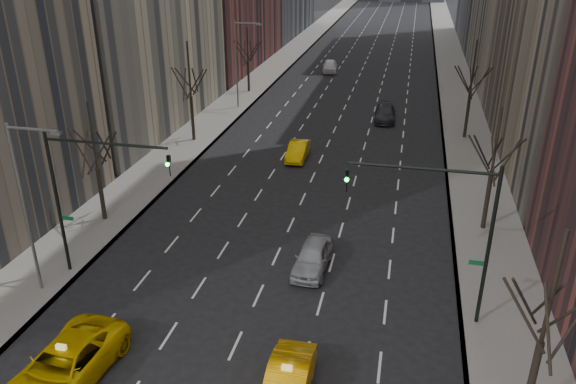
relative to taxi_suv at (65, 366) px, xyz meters
The scene contains 17 objects.
sidewalk_left 65.99m from the taxi_suv, 95.32° to the left, with size 4.50×320.00×0.15m, color slate.
sidewalk_right 68.23m from the taxi_suv, 74.37° to the left, with size 4.50×320.00×0.15m, color slate.
tree_lw_b 15.18m from the taxi_suv, 113.18° to the left, with size 3.36×3.50×7.82m.
tree_lw_c 30.44m from the taxi_suv, 101.18° to the left, with size 3.36×3.50×8.74m.
tree_lw_d 48.14m from the taxi_suv, 97.01° to the left, with size 3.36×3.50×7.36m.
tree_rw_a 18.46m from the taxi_suv, ahead, with size 3.36×3.50×8.28m.
tree_rw_b 25.50m from the taxi_suv, 44.32° to the left, with size 3.36×3.50×7.82m.
tree_rw_c 40.17m from the taxi_suv, 63.08° to the left, with size 3.36×3.50×8.74m.
traffic_mast_left 9.46m from the taxi_suv, 111.13° to the left, with size 6.69×0.39×8.00m.
traffic_mast_right 17.69m from the taxi_suv, 26.81° to the left, with size 6.69×0.39×8.00m.
streetlight_near 8.79m from the taxi_suv, 129.54° to the left, with size 2.83×0.22×9.00m.
streetlight_far 41.25m from the taxi_suv, 96.60° to the left, with size 2.83×0.22×9.00m.
taxi_suv is the anchor object (origin of this frame).
silver_sedan_ahead 13.74m from the taxi_suv, 52.30° to the left, with size 1.77×4.41×1.50m, color #93969B.
far_taxi 27.74m from the taxi_suv, 81.26° to the left, with size 1.48×4.25×1.40m, color #FBBE05.
far_suv_grey 41.19m from the taxi_suv, 75.03° to the left, with size 2.03×4.99×1.45m, color #2B2A2F.
far_car_white 60.68m from the taxi_suv, 88.18° to the left, with size 1.90×4.72×1.61m, color silver.
Camera 1 is at (6.69, -11.27, 16.93)m, focal length 35.00 mm.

